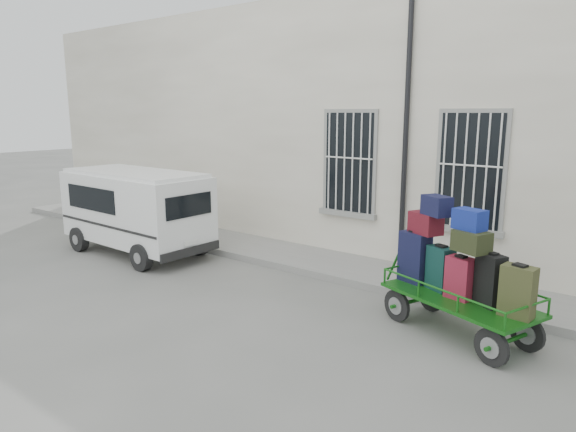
% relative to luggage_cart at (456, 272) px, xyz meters
% --- Properties ---
extents(ground, '(80.00, 80.00, 0.00)m').
position_rel_luggage_cart_xyz_m(ground, '(-3.00, -0.50, -0.98)').
color(ground, '#62625E').
rests_on(ground, ground).
extents(building, '(24.00, 5.15, 6.00)m').
position_rel_luggage_cart_xyz_m(building, '(-3.00, 5.00, 2.02)').
color(building, beige).
rests_on(building, ground).
extents(sidewalk, '(24.00, 1.70, 0.15)m').
position_rel_luggage_cart_xyz_m(sidewalk, '(-3.00, 1.70, -0.90)').
color(sidewalk, gray).
rests_on(sidewalk, ground).
extents(luggage_cart, '(2.76, 1.79, 2.09)m').
position_rel_luggage_cart_xyz_m(luggage_cart, '(0.00, 0.00, 0.00)').
color(luggage_cart, black).
rests_on(luggage_cart, ground).
extents(van, '(4.02, 1.89, 2.00)m').
position_rel_luggage_cart_xyz_m(van, '(-7.71, -0.14, 0.17)').
color(van, white).
rests_on(van, ground).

